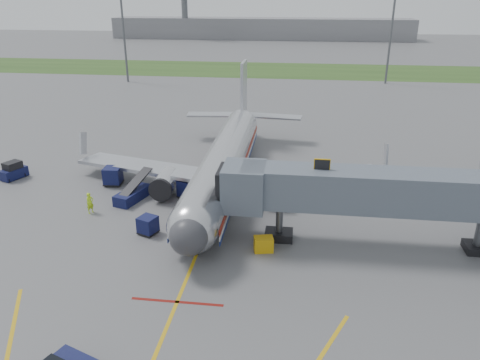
# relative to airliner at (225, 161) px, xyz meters

# --- Properties ---
(ground) EXTENTS (400.00, 400.00, 0.00)m
(ground) POSITION_rel_airliner_xyz_m (-0.00, -15.25, -2.65)
(ground) COLOR #565659
(ground) RESTS_ON ground
(grass_strip) EXTENTS (300.00, 25.00, 0.01)m
(grass_strip) POSITION_rel_airliner_xyz_m (-0.00, 74.75, -2.64)
(grass_strip) COLOR #2D4C1E
(grass_strip) RESTS_ON ground
(apron_markings) EXTENTS (21.52, 50.00, 0.01)m
(apron_markings) POSITION_rel_airliner_xyz_m (-0.00, -22.65, -2.64)
(apron_markings) COLOR gold
(apron_markings) RESTS_ON ground
(airliner) EXTENTS (32.10, 35.67, 10.25)m
(airliner) POSITION_rel_airliner_xyz_m (0.00, 0.00, 0.00)
(airliner) COLOR silver
(airliner) RESTS_ON ground
(jet_bridge) EXTENTS (25.30, 4.00, 6.90)m
(jet_bridge) POSITION_rel_airliner_xyz_m (12.86, -10.25, 1.82)
(jet_bridge) COLOR slate
(jet_bridge) RESTS_ON ground
(light_mast_left) EXTENTS (2.00, 0.44, 20.40)m
(light_mast_left) POSITION_rel_airliner_xyz_m (-30.00, 54.75, 8.13)
(light_mast_left) COLOR #595B60
(light_mast_left) RESTS_ON ground
(light_mast_right) EXTENTS (2.00, 0.44, 20.40)m
(light_mast_right) POSITION_rel_airliner_xyz_m (25.00, 59.75, 8.13)
(light_mast_right) COLOR #595B60
(light_mast_right) RESTS_ON ground
(distant_terminal) EXTENTS (120.00, 14.00, 8.00)m
(distant_terminal) POSITION_rel_airliner_xyz_m (-10.00, 154.75, 1.35)
(distant_terminal) COLOR slate
(distant_terminal) RESTS_ON ground
(baggage_tug) EXTENTS (2.27, 2.94, 1.83)m
(baggage_tug) POSITION_rel_airliner_xyz_m (-22.33, -0.84, -1.84)
(baggage_tug) COLOR #0E113E
(baggage_tug) RESTS_ON ground
(baggage_cart_a) EXTENTS (1.78, 1.78, 1.48)m
(baggage_cart_a) POSITION_rel_airliner_xyz_m (-4.61, -10.72, -1.89)
(baggage_cart_a) COLOR #0E113E
(baggage_cart_a) RESTS_ON ground
(baggage_cart_b) EXTENTS (1.81, 1.81, 1.84)m
(baggage_cart_b) POSITION_rel_airliner_xyz_m (-11.31, -1.15, -1.71)
(baggage_cart_b) COLOR #0E113E
(baggage_cart_b) RESTS_ON ground
(baggage_cart_c) EXTENTS (2.16, 2.16, 1.79)m
(baggage_cart_c) POSITION_rel_airliner_xyz_m (-3.00, -3.24, -1.73)
(baggage_cart_c) COLOR #0E113E
(baggage_cart_c) RESTS_ON ground
(belt_loader) EXTENTS (2.67, 5.00, 2.36)m
(belt_loader) POSITION_rel_airliner_xyz_m (-8.06, -4.51, -2.06)
(belt_loader) COLOR #0E113E
(belt_loader) RESTS_ON ground
(ground_power_cart) EXTENTS (1.60, 1.24, 1.15)m
(ground_power_cart) POSITION_rel_airliner_xyz_m (4.93, -12.25, -2.08)
(ground_power_cart) COLOR #CD980C
(ground_power_cart) RESTS_ON ground
(ramp_worker) EXTENTS (0.76, 0.83, 1.90)m
(ramp_worker) POSITION_rel_airliner_xyz_m (-10.85, -7.66, -1.69)
(ramp_worker) COLOR #B7EA1B
(ramp_worker) RESTS_ON ground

